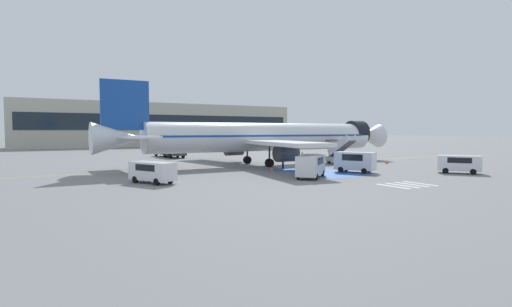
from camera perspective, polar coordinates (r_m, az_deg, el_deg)
The scene contains 20 objects.
ground_plane at distance 55.58m, azimuth 2.53°, elevation -1.65°, with size 600.00×600.00×0.00m, color slate.
apron_leadline_yellow at distance 55.80m, azimuth 1.74°, elevation -1.62°, with size 0.20×78.50×0.01m, color gold.
apron_stand_patch_blue at distance 46.82m, azimuth 9.14°, elevation -2.61°, with size 6.39×11.58×0.01m, color #2856A8.
apron_walkway_bar_0 at distance 36.32m, azimuth 18.96°, elevation -4.46°, with size 0.44×3.60×0.01m, color silver.
apron_walkway_bar_1 at distance 37.24m, azimuth 20.16°, elevation -4.29°, with size 0.44×3.60×0.01m, color silver.
apron_walkway_bar_2 at distance 38.18m, azimuth 21.29°, elevation -4.14°, with size 0.44×3.60×0.01m, color silver.
apron_walkway_bar_3 at distance 39.13m, azimuth 22.38°, elevation -3.98°, with size 0.44×3.60×0.01m, color silver.
airliner at distance 55.29m, azimuth 1.21°, elevation 2.35°, with size 44.63×33.49×10.58m.
boarding_stairs_forward at distance 57.82m, azimuth 12.14°, elevation -0.51°, with size 2.28×5.26×4.24m.
fuel_tanker at distance 73.10m, azimuth -12.25°, elevation 0.86°, with size 3.20×9.53×3.51m.
service_van_0 at distance 40.77m, azimuth 7.86°, elevation -1.55°, with size 5.45×4.95×2.31m.
service_van_1 at distance 46.97m, azimuth 13.97°, elevation -0.96°, with size 3.55×4.77×2.33m.
service_van_2 at distance 50.05m, azimuth 27.03°, elevation -1.17°, with size 4.03×4.71×2.00m.
service_van_3 at distance 37.41m, azimuth -14.57°, elevation -2.36°, with size 3.53×4.86×1.95m.
ground_crew_0 at distance 54.37m, azimuth 6.63°, elevation -0.62°, with size 0.33×0.47×1.88m.
ground_crew_1 at distance 50.47m, azimuth 3.87°, elevation -1.05°, with size 0.48×0.37×1.69m.
traffic_cone_0 at distance 47.59m, azimuth 2.25°, elevation -2.18°, with size 0.45×0.45×0.50m.
traffic_cone_1 at distance 53.65m, azimuth 16.50°, elevation -1.68°, with size 0.47×0.47×0.52m.
traffic_cone_2 at distance 60.68m, azimuth 18.20°, elevation -1.09°, with size 0.58×0.58×0.64m.
terminal_building at distance 128.95m, azimuth -12.85°, elevation 4.00°, with size 85.39×12.10×13.08m.
Camera 1 is at (-30.47, -46.23, 4.80)m, focal length 28.00 mm.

